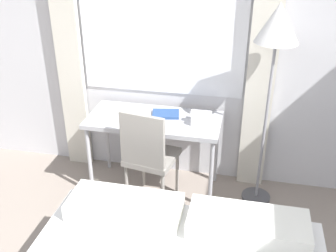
# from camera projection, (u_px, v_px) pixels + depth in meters

# --- Properties ---
(wall_back_with_window) EXTENTS (5.50, 0.13, 2.70)m
(wall_back_with_window) POSITION_uv_depth(u_px,v_px,m) (204.00, 40.00, 3.36)
(wall_back_with_window) COLOR silver
(wall_back_with_window) RESTS_ON ground_plane
(desk) EXTENTS (1.16, 0.53, 0.73)m
(desk) POSITION_uv_depth(u_px,v_px,m) (154.00, 125.00, 3.45)
(desk) COLOR #B2B2B7
(desk) RESTS_ON ground_plane
(desk_chair) EXTENTS (0.46, 0.46, 0.94)m
(desk_chair) POSITION_uv_depth(u_px,v_px,m) (148.00, 153.00, 3.29)
(desk_chair) COLOR gray
(desk_chair) RESTS_ON ground_plane
(standing_lamp) EXTENTS (0.33, 0.33, 1.75)m
(standing_lamp) POSITION_uv_depth(u_px,v_px,m) (276.00, 37.00, 2.91)
(standing_lamp) COLOR #4C4C51
(standing_lamp) RESTS_ON ground_plane
(telephone) EXTENTS (0.17, 0.15, 0.11)m
(telephone) POSITION_uv_depth(u_px,v_px,m) (201.00, 118.00, 3.31)
(telephone) COLOR white
(telephone) RESTS_ON desk
(book) EXTENTS (0.26, 0.21, 0.02)m
(book) POSITION_uv_depth(u_px,v_px,m) (166.00, 114.00, 3.46)
(book) COLOR navy
(book) RESTS_ON desk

